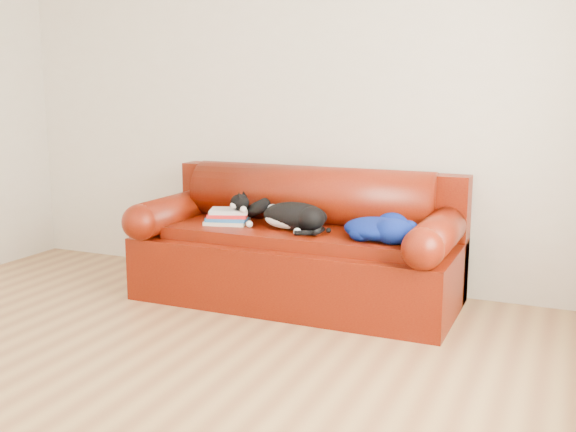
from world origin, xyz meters
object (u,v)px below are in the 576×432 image
cat (293,217)px  sofa_base (297,266)px  book_stack (228,217)px  blanket (380,228)px

cat → sofa_base: bearing=117.2°
book_stack → sofa_base: bearing=8.4°
cat → blanket: bearing=19.0°
sofa_base → book_stack: book_stack is taller
blanket → sofa_base: bearing=170.1°
sofa_base → blanket: bearing=-9.9°
blanket → book_stack: bearing=178.2°
sofa_base → cat: size_ratio=3.54×
book_stack → blanket: bearing=-1.8°
sofa_base → blanket: size_ratio=4.09×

